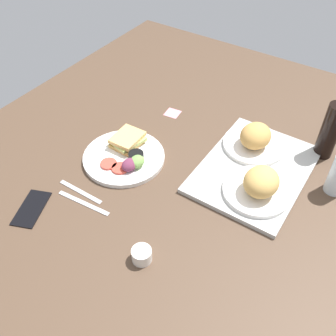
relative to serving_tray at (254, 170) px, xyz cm
name	(u,v)px	position (x,y,z in cm)	size (l,w,h in cm)	color
ground_plane	(164,173)	(16.20, -25.97, -2.30)	(190.00, 150.00, 3.00)	#4C3828
serving_tray	(254,170)	(0.00, 0.00, 0.00)	(45.00, 33.00, 1.60)	#B2B2AD
bread_plate_near	(255,139)	(-9.45, -4.84, 4.40)	(21.95, 21.95, 9.61)	white
bread_plate_far	(260,185)	(10.18, 5.52, 4.61)	(21.49, 21.49, 9.83)	white
plate_with_salad	(126,155)	(18.83, -40.14, 0.91)	(28.37, 28.37, 5.40)	white
soda_bottle	(330,131)	(-21.35, 16.37, 9.54)	(6.40, 6.40, 20.69)	black
espresso_cup	(142,255)	(48.58, -11.46, 1.20)	(5.60, 5.60, 4.00)	silver
fork	(81,192)	(39.49, -42.55, -0.55)	(17.00, 1.40, 0.50)	#B7B7BC
knife	(83,203)	(42.49, -38.55, -0.55)	(19.00, 1.40, 0.50)	#B7B7BC
cell_phone	(31,208)	(52.99, -50.41, -0.40)	(14.40, 7.20, 0.80)	black
sticky_note	(173,113)	(-12.42, -41.01, -0.74)	(5.60, 5.60, 0.12)	pink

